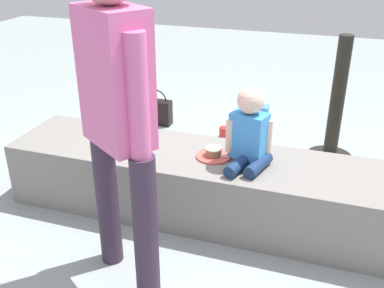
# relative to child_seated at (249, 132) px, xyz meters

# --- Properties ---
(ground_plane) EXTENTS (12.00, 12.00, 0.00)m
(ground_plane) POSITION_rel_child_seated_xyz_m (-0.27, 0.02, -0.64)
(ground_plane) COLOR #8F9A98
(concrete_ledge) EXTENTS (2.61, 0.59, 0.43)m
(concrete_ledge) POSITION_rel_child_seated_xyz_m (-0.27, 0.02, -0.43)
(concrete_ledge) COLOR gray
(concrete_ledge) RESTS_ON ground_plane
(child_seated) EXTENTS (0.29, 0.34, 0.48)m
(child_seated) POSITION_rel_child_seated_xyz_m (0.00, 0.00, 0.00)
(child_seated) COLOR navy
(child_seated) RESTS_ON concrete_ledge
(adult_standing) EXTENTS (0.44, 0.37, 1.71)m
(adult_standing) POSITION_rel_child_seated_xyz_m (-0.48, -0.71, 0.38)
(adult_standing) COLOR #36273A
(adult_standing) RESTS_ON ground_plane
(cake_plate) EXTENTS (0.22, 0.22, 0.07)m
(cake_plate) POSITION_rel_child_seated_xyz_m (-0.22, 0.02, -0.19)
(cake_plate) COLOR #E0594C
(cake_plate) RESTS_ON concrete_ledge
(gift_bag) EXTENTS (0.19, 0.12, 0.36)m
(gift_bag) POSITION_rel_child_seated_xyz_m (-0.18, 1.30, -0.48)
(gift_bag) COLOR #4C99E0
(gift_bag) RESTS_ON ground_plane
(railing_post) EXTENTS (0.36, 0.36, 1.03)m
(railing_post) POSITION_rel_child_seated_xyz_m (0.48, 1.09, -0.27)
(railing_post) COLOR black
(railing_post) RESTS_ON ground_plane
(water_bottle_near_gift) EXTENTS (0.07, 0.07, 0.24)m
(water_bottle_near_gift) POSITION_rel_child_seated_xyz_m (-1.10, 0.55, -0.53)
(water_bottle_near_gift) COLOR silver
(water_bottle_near_gift) RESTS_ON ground_plane
(water_bottle_far_side) EXTENTS (0.07, 0.07, 0.23)m
(water_bottle_far_side) POSITION_rel_child_seated_xyz_m (-0.99, 0.85, -0.54)
(water_bottle_far_side) COLOR silver
(water_bottle_far_side) RESTS_ON ground_plane
(party_cup_red) EXTENTS (0.08, 0.08, 0.10)m
(party_cup_red) POSITION_rel_child_seated_xyz_m (-0.46, 1.23, -0.59)
(party_cup_red) COLOR red
(party_cup_red) RESTS_ON ground_plane
(cake_box_white) EXTENTS (0.33, 0.33, 0.12)m
(cake_box_white) POSITION_rel_child_seated_xyz_m (-0.10, 0.56, -0.58)
(cake_box_white) COLOR white
(cake_box_white) RESTS_ON ground_plane
(handbag_black_leather) EXTENTS (0.29, 0.11, 0.35)m
(handbag_black_leather) POSITION_rel_child_seated_xyz_m (-1.17, 1.34, -0.52)
(handbag_black_leather) COLOR black
(handbag_black_leather) RESTS_ON ground_plane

